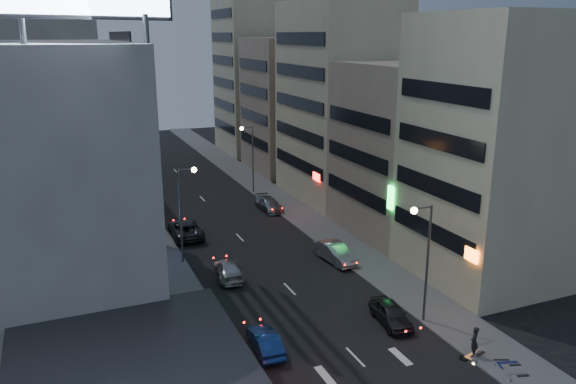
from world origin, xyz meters
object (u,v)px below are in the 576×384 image
scooter_black_b (510,351)px  person (474,341)px  parked_car_right_near (391,314)px  road_car_silver (229,270)px  scooter_black_a (535,375)px  parked_car_right_mid (335,253)px  parked_car_left (185,229)px  parked_car_right_far (269,204)px  scooter_silver_b (478,340)px  scooter_blue (518,352)px  scooter_silver_a (525,362)px  road_car_blue (265,341)px

scooter_black_b → person: bearing=78.0°
parked_car_right_near → road_car_silver: (-7.75, 11.13, -0.04)m
scooter_black_a → scooter_black_b: bearing=-16.1°
parked_car_right_mid → scooter_black_b: parked_car_right_mid is taller
parked_car_left → parked_car_right_far: 11.27m
scooter_silver_b → parked_car_right_near: bearing=14.0°
parked_car_left → scooter_blue: bearing=116.6°
road_car_silver → scooter_black_b: size_ratio=2.87×
road_car_silver → scooter_black_b: (11.74, -17.58, -0.06)m
parked_car_left → parked_car_right_far: parked_car_left is taller
person → scooter_black_a: person is taller
parked_car_right_near → parked_car_right_far: parked_car_right_near is taller
scooter_black_a → scooter_silver_a: scooter_silver_a is taller
road_car_silver → scooter_silver_b: bearing=131.2°
parked_car_right_mid → scooter_blue: parked_car_right_mid is taller
parked_car_right_near → scooter_black_b: (3.99, -6.46, -0.10)m
scooter_black_a → parked_car_right_far: bearing=1.2°
parked_car_left → road_car_blue: 21.51m
parked_car_right_far → scooter_black_a: 35.22m
parked_car_left → road_car_silver: bearing=97.5°
road_car_blue → road_car_silver: 11.11m
parked_car_right_far → person: 31.61m
parked_car_right_near → scooter_black_b: 7.59m
scooter_blue → road_car_blue: bearing=79.9°
parked_car_left → scooter_silver_b: 28.95m
road_car_blue → scooter_silver_a: 14.92m
parked_car_right_near → scooter_silver_b: (2.98, -4.88, 0.02)m
road_car_blue → scooter_black_a: (12.22, -8.96, 0.04)m
person → parked_car_left: bearing=-107.8°
scooter_silver_b → parked_car_right_far: bearing=-14.6°
road_car_blue → scooter_silver_a: road_car_blue is taller
road_car_blue → scooter_black_b: (12.84, -6.52, -0.05)m
parked_car_left → scooter_silver_b: size_ratio=2.84×
scooter_blue → scooter_black_b: bearing=55.3°
parked_car_right_near → road_car_silver: parked_car_right_near is taller
parked_car_left → scooter_blue: 31.22m
parked_car_right_near → parked_car_left: size_ratio=0.73×
parked_car_right_mid → person: person is taller
parked_car_right_far → road_car_blue: (-10.30, -26.20, -0.02)m
parked_car_right_near → parked_car_right_far: 26.31m
scooter_black_b → parked_car_right_mid: bearing=29.8°
parked_car_right_near → parked_car_right_mid: (1.46, 10.82, 0.07)m
road_car_blue → scooter_black_a: road_car_blue is taller
person → scooter_silver_b: 0.88m
parked_car_right_near → road_car_blue: 8.84m
road_car_silver → scooter_silver_b: scooter_silver_b is taller
parked_car_right_near → parked_car_right_mid: 10.92m
scooter_black_a → scooter_silver_b: (-0.39, 4.02, 0.03)m
person → scooter_blue: person is taller
road_car_silver → scooter_blue: (12.01, -17.92, 0.02)m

